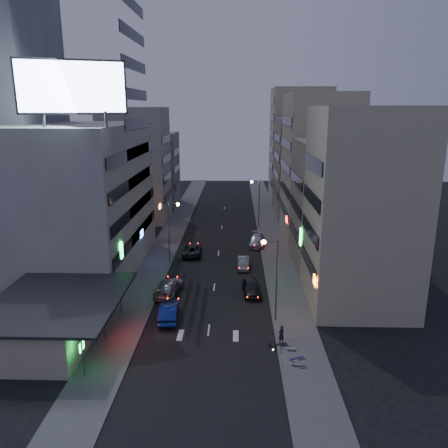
{
  "coord_description": "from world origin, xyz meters",
  "views": [
    {
      "loc": [
        2.47,
        -32.27,
        19.75
      ],
      "look_at": [
        0.98,
        18.89,
        6.18
      ],
      "focal_mm": 35.0,
      "sensor_mm": 36.0,
      "label": 1
    }
  ],
  "objects_px": {
    "parked_car_right_far": "(257,240)",
    "scooter_silver_b": "(296,342)",
    "parked_car_right_near": "(252,287)",
    "person": "(281,334)",
    "road_car_silver": "(169,287)",
    "scooter_blue": "(303,350)",
    "scooter_black_b": "(286,336)",
    "road_car_blue": "(169,311)",
    "scooter_black_a": "(306,360)",
    "parked_car_left": "(192,250)",
    "scooter_silver_a": "(300,358)",
    "parked_car_right_mid": "(244,263)"
  },
  "relations": [
    {
      "from": "parked_car_left",
      "to": "scooter_black_a",
      "type": "relative_size",
      "value": 3.3
    },
    {
      "from": "parked_car_right_mid",
      "to": "road_car_silver",
      "type": "xyz_separation_m",
      "value": [
        -8.33,
        -8.31,
        0.16
      ]
    },
    {
      "from": "parked_car_right_mid",
      "to": "scooter_silver_a",
      "type": "relative_size",
      "value": 2.37
    },
    {
      "from": "scooter_blue",
      "to": "scooter_black_a",
      "type": "bearing_deg",
      "value": 160.42
    },
    {
      "from": "parked_car_right_far",
      "to": "scooter_silver_a",
      "type": "height_order",
      "value": "parked_car_right_far"
    },
    {
      "from": "scooter_blue",
      "to": "scooter_black_b",
      "type": "xyz_separation_m",
      "value": [
        -1.14,
        2.1,
        0.06
      ]
    },
    {
      "from": "scooter_silver_b",
      "to": "parked_car_right_far",
      "type": "bearing_deg",
      "value": 7.03
    },
    {
      "from": "parked_car_right_mid",
      "to": "person",
      "type": "height_order",
      "value": "person"
    },
    {
      "from": "scooter_silver_a",
      "to": "scooter_blue",
      "type": "height_order",
      "value": "scooter_blue"
    },
    {
      "from": "parked_car_right_near",
      "to": "person",
      "type": "bearing_deg",
      "value": -82.41
    },
    {
      "from": "parked_car_right_near",
      "to": "scooter_black_a",
      "type": "height_order",
      "value": "parked_car_right_near"
    },
    {
      "from": "road_car_blue",
      "to": "scooter_silver_a",
      "type": "xyz_separation_m",
      "value": [
        11.59,
        -7.55,
        -0.17
      ]
    },
    {
      "from": "road_car_blue",
      "to": "scooter_black_a",
      "type": "relative_size",
      "value": 3.0
    },
    {
      "from": "scooter_silver_a",
      "to": "scooter_black_b",
      "type": "height_order",
      "value": "scooter_black_b"
    },
    {
      "from": "parked_car_right_near",
      "to": "person",
      "type": "relative_size",
      "value": 2.9
    },
    {
      "from": "road_car_silver",
      "to": "scooter_blue",
      "type": "relative_size",
      "value": 3.18
    },
    {
      "from": "parked_car_right_mid",
      "to": "scooter_blue",
      "type": "height_order",
      "value": "parked_car_right_mid"
    },
    {
      "from": "person",
      "to": "scooter_black_b",
      "type": "bearing_deg",
      "value": 149.5
    },
    {
      "from": "parked_car_right_mid",
      "to": "person",
      "type": "xyz_separation_m",
      "value": [
        2.99,
        -18.59,
        0.25
      ]
    },
    {
      "from": "scooter_black_b",
      "to": "scooter_blue",
      "type": "bearing_deg",
      "value": -166.27
    },
    {
      "from": "road_car_blue",
      "to": "scooter_blue",
      "type": "relative_size",
      "value": 2.73
    },
    {
      "from": "parked_car_right_far",
      "to": "scooter_blue",
      "type": "relative_size",
      "value": 2.97
    },
    {
      "from": "parked_car_left",
      "to": "scooter_silver_b",
      "type": "bearing_deg",
      "value": 112.39
    },
    {
      "from": "parked_car_right_near",
      "to": "scooter_silver_b",
      "type": "distance_m",
      "value": 11.89
    },
    {
      "from": "parked_car_right_mid",
      "to": "scooter_black_b",
      "type": "relative_size",
      "value": 2.04
    },
    {
      "from": "road_car_blue",
      "to": "scooter_silver_b",
      "type": "relative_size",
      "value": 2.45
    },
    {
      "from": "person",
      "to": "scooter_black_b",
      "type": "distance_m",
      "value": 0.47
    },
    {
      "from": "parked_car_left",
      "to": "parked_car_right_far",
      "type": "height_order",
      "value": "parked_car_right_far"
    },
    {
      "from": "scooter_black_a",
      "to": "scooter_silver_a",
      "type": "height_order",
      "value": "scooter_silver_a"
    },
    {
      "from": "road_car_blue",
      "to": "parked_car_right_far",
      "type": "bearing_deg",
      "value": -116.0
    },
    {
      "from": "parked_car_right_far",
      "to": "person",
      "type": "height_order",
      "value": "person"
    },
    {
      "from": "scooter_black_b",
      "to": "scooter_silver_a",
      "type": "bearing_deg",
      "value": 178.11
    },
    {
      "from": "person",
      "to": "scooter_blue",
      "type": "xyz_separation_m",
      "value": [
        1.58,
        -2.08,
        -0.25
      ]
    },
    {
      "from": "parked_car_right_mid",
      "to": "scooter_blue",
      "type": "bearing_deg",
      "value": -75.82
    },
    {
      "from": "parked_car_right_near",
      "to": "scooter_blue",
      "type": "bearing_deg",
      "value": -77.56
    },
    {
      "from": "scooter_black_a",
      "to": "scooter_black_b",
      "type": "height_order",
      "value": "scooter_black_b"
    },
    {
      "from": "parked_car_right_near",
      "to": "scooter_blue",
      "type": "relative_size",
      "value": 2.58
    },
    {
      "from": "parked_car_right_mid",
      "to": "parked_car_right_far",
      "type": "bearing_deg",
      "value": 79.0
    },
    {
      "from": "scooter_blue",
      "to": "person",
      "type": "bearing_deg",
      "value": 16.5
    },
    {
      "from": "scooter_blue",
      "to": "scooter_silver_b",
      "type": "height_order",
      "value": "scooter_silver_b"
    },
    {
      "from": "person",
      "to": "scooter_blue",
      "type": "relative_size",
      "value": 0.89
    },
    {
      "from": "parked_car_left",
      "to": "scooter_blue",
      "type": "xyz_separation_m",
      "value": [
        11.64,
        -25.63,
        -0.08
      ]
    },
    {
      "from": "road_car_silver",
      "to": "scooter_silver_a",
      "type": "xyz_separation_m",
      "value": [
        12.49,
        -13.5,
        -0.19
      ]
    },
    {
      "from": "parked_car_right_far",
      "to": "scooter_silver_b",
      "type": "bearing_deg",
      "value": -79.96
    },
    {
      "from": "parked_car_left",
      "to": "scooter_silver_a",
      "type": "xyz_separation_m",
      "value": [
        11.25,
        -26.77,
        -0.11
      ]
    },
    {
      "from": "parked_car_right_far",
      "to": "scooter_silver_b",
      "type": "relative_size",
      "value": 2.67
    },
    {
      "from": "parked_car_left",
      "to": "scooter_silver_a",
      "type": "height_order",
      "value": "parked_car_left"
    },
    {
      "from": "parked_car_right_near",
      "to": "scooter_black_a",
      "type": "bearing_deg",
      "value": -78.98
    },
    {
      "from": "parked_car_right_far",
      "to": "scooter_silver_b",
      "type": "xyz_separation_m",
      "value": [
        1.97,
        -29.04,
        -0.04
      ]
    },
    {
      "from": "parked_car_right_near",
      "to": "scooter_black_a",
      "type": "relative_size",
      "value": 2.83
    }
  ]
}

